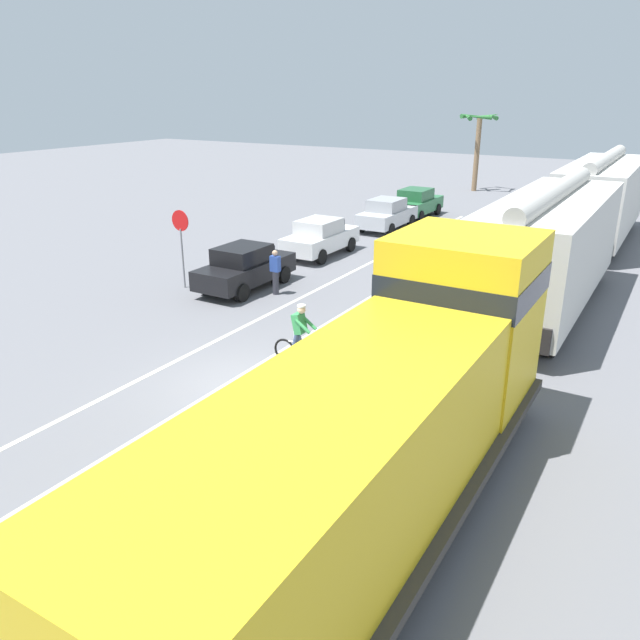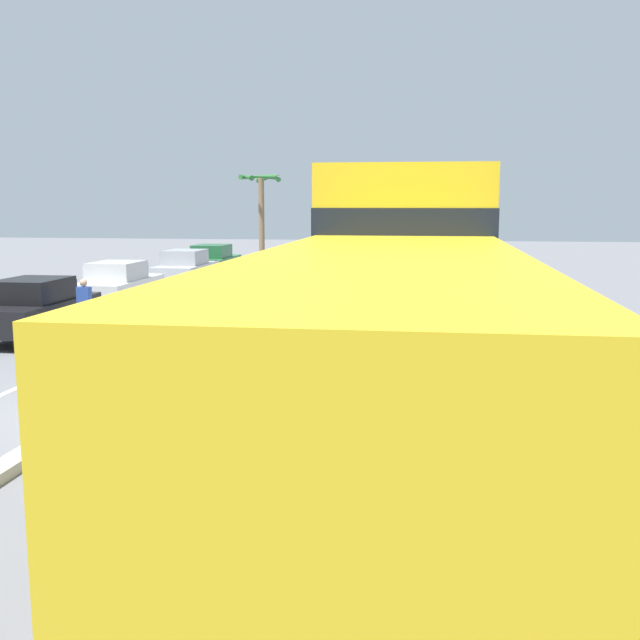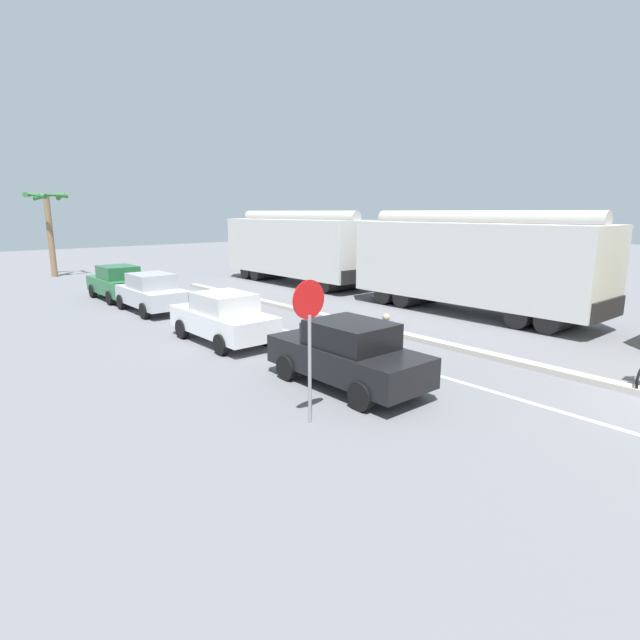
{
  "view_description": "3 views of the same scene",
  "coord_description": "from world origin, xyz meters",
  "px_view_note": "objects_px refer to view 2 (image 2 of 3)",
  "views": [
    {
      "loc": [
        8.86,
        -11.08,
        6.93
      ],
      "look_at": [
        0.6,
        2.82,
        0.93
      ],
      "focal_mm": 35.0,
      "sensor_mm": 36.0,
      "label": 1
    },
    {
      "loc": [
        5.57,
        -11.91,
        3.6
      ],
      "look_at": [
        3.63,
        1.24,
        1.51
      ],
      "focal_mm": 42.0,
      "sensor_mm": 36.0,
      "label": 2
    },
    {
      "loc": [
        -12.69,
        -1.82,
        4.14
      ],
      "look_at": [
        -3.52,
        8.9,
        1.06
      ],
      "focal_mm": 28.0,
      "sensor_mm": 36.0,
      "label": 3
    }
  ],
  "objects_px": {
    "parked_car_green": "(213,262)",
    "cyclist": "(172,348)",
    "hopper_car_middle": "(421,238)",
    "parked_car_black": "(37,308)",
    "parked_car_silver": "(186,269)",
    "parked_car_white": "(119,285)",
    "pedestrian_by_cars": "(85,308)",
    "hopper_car_lead": "(415,257)",
    "locomotive": "(395,347)",
    "palm_tree_near": "(261,195)"
  },
  "relations": [
    {
      "from": "cyclist",
      "to": "parked_car_white",
      "type": "bearing_deg",
      "value": 118.17
    },
    {
      "from": "parked_car_white",
      "to": "pedestrian_by_cars",
      "type": "relative_size",
      "value": 2.6
    },
    {
      "from": "palm_tree_near",
      "to": "parked_car_black",
      "type": "bearing_deg",
      "value": -89.78
    },
    {
      "from": "pedestrian_by_cars",
      "to": "parked_car_green",
      "type": "bearing_deg",
      "value": 94.47
    },
    {
      "from": "pedestrian_by_cars",
      "to": "hopper_car_middle",
      "type": "bearing_deg",
      "value": 59.77
    },
    {
      "from": "hopper_car_middle",
      "to": "parked_car_white",
      "type": "height_order",
      "value": "hopper_car_middle"
    },
    {
      "from": "locomotive",
      "to": "parked_car_green",
      "type": "bearing_deg",
      "value": 111.36
    },
    {
      "from": "parked_car_black",
      "to": "parked_car_green",
      "type": "height_order",
      "value": "same"
    },
    {
      "from": "hopper_car_middle",
      "to": "pedestrian_by_cars",
      "type": "xyz_separation_m",
      "value": [
        -8.56,
        -14.69,
        -1.23
      ]
    },
    {
      "from": "pedestrian_by_cars",
      "to": "cyclist",
      "type": "bearing_deg",
      "value": -49.41
    },
    {
      "from": "hopper_car_lead",
      "to": "parked_car_silver",
      "type": "height_order",
      "value": "hopper_car_lead"
    },
    {
      "from": "parked_car_silver",
      "to": "cyclist",
      "type": "relative_size",
      "value": 2.45
    },
    {
      "from": "locomotive",
      "to": "pedestrian_by_cars",
      "type": "height_order",
      "value": "locomotive"
    },
    {
      "from": "cyclist",
      "to": "pedestrian_by_cars",
      "type": "relative_size",
      "value": 1.06
    },
    {
      "from": "parked_car_black",
      "to": "parked_car_silver",
      "type": "height_order",
      "value": "same"
    },
    {
      "from": "parked_car_black",
      "to": "palm_tree_near",
      "type": "height_order",
      "value": "palm_tree_near"
    },
    {
      "from": "cyclist",
      "to": "pedestrian_by_cars",
      "type": "distance_m",
      "value": 6.26
    },
    {
      "from": "locomotive",
      "to": "palm_tree_near",
      "type": "xyz_separation_m",
      "value": [
        -10.01,
        36.45,
        2.26
      ]
    },
    {
      "from": "parked_car_silver",
      "to": "palm_tree_near",
      "type": "xyz_separation_m",
      "value": [
        -0.21,
        15.33,
        3.24
      ]
    },
    {
      "from": "palm_tree_near",
      "to": "hopper_car_middle",
      "type": "bearing_deg",
      "value": -51.73
    },
    {
      "from": "parked_car_green",
      "to": "hopper_car_lead",
      "type": "bearing_deg",
      "value": -52.79
    },
    {
      "from": "parked_car_white",
      "to": "pedestrian_by_cars",
      "type": "bearing_deg",
      "value": -75.21
    },
    {
      "from": "hopper_car_lead",
      "to": "parked_car_white",
      "type": "bearing_deg",
      "value": 165.81
    },
    {
      "from": "parked_car_green",
      "to": "pedestrian_by_cars",
      "type": "bearing_deg",
      "value": -85.53
    },
    {
      "from": "parked_car_silver",
      "to": "parked_car_green",
      "type": "xyz_separation_m",
      "value": [
        -0.01,
        3.95,
        0.0
      ]
    },
    {
      "from": "hopper_car_middle",
      "to": "parked_car_green",
      "type": "bearing_deg",
      "value": 172.33
    },
    {
      "from": "parked_car_white",
      "to": "palm_tree_near",
      "type": "relative_size",
      "value": 0.77
    },
    {
      "from": "hopper_car_middle",
      "to": "palm_tree_near",
      "type": "relative_size",
      "value": 1.94
    },
    {
      "from": "locomotive",
      "to": "parked_car_silver",
      "type": "relative_size",
      "value": 2.76
    },
    {
      "from": "hopper_car_middle",
      "to": "parked_car_white",
      "type": "xyz_separation_m",
      "value": [
        -10.04,
        -9.06,
        -1.26
      ]
    },
    {
      "from": "parked_car_white",
      "to": "parked_car_silver",
      "type": "height_order",
      "value": "same"
    },
    {
      "from": "parked_car_black",
      "to": "cyclist",
      "type": "relative_size",
      "value": 2.45
    },
    {
      "from": "hopper_car_middle",
      "to": "cyclist",
      "type": "xyz_separation_m",
      "value": [
        -4.49,
        -19.44,
        -1.26
      ]
    },
    {
      "from": "parked_car_silver",
      "to": "cyclist",
      "type": "bearing_deg",
      "value": -72.45
    },
    {
      "from": "hopper_car_lead",
      "to": "hopper_car_middle",
      "type": "height_order",
      "value": "same"
    },
    {
      "from": "parked_car_green",
      "to": "locomotive",
      "type": "bearing_deg",
      "value": -68.64
    },
    {
      "from": "locomotive",
      "to": "hopper_car_middle",
      "type": "xyz_separation_m",
      "value": [
        0.0,
        23.76,
        0.28
      ]
    },
    {
      "from": "locomotive",
      "to": "cyclist",
      "type": "bearing_deg",
      "value": 136.11
    },
    {
      "from": "parked_car_green",
      "to": "cyclist",
      "type": "height_order",
      "value": "cyclist"
    },
    {
      "from": "locomotive",
      "to": "hopper_car_lead",
      "type": "height_order",
      "value": "locomotive"
    },
    {
      "from": "parked_car_white",
      "to": "pedestrian_by_cars",
      "type": "distance_m",
      "value": 5.82
    },
    {
      "from": "parked_car_green",
      "to": "parked_car_white",
      "type": "bearing_deg",
      "value": -91.3
    },
    {
      "from": "parked_car_silver",
      "to": "parked_car_white",
      "type": "bearing_deg",
      "value": -92.16
    },
    {
      "from": "hopper_car_middle",
      "to": "parked_car_black",
      "type": "bearing_deg",
      "value": -124.0
    },
    {
      "from": "cyclist",
      "to": "palm_tree_near",
      "type": "relative_size",
      "value": 0.31
    },
    {
      "from": "parked_car_green",
      "to": "palm_tree_near",
      "type": "distance_m",
      "value": 11.83
    },
    {
      "from": "parked_car_white",
      "to": "palm_tree_near",
      "type": "height_order",
      "value": "palm_tree_near"
    },
    {
      "from": "hopper_car_middle",
      "to": "parked_car_white",
      "type": "relative_size",
      "value": 2.52
    },
    {
      "from": "locomotive",
      "to": "palm_tree_near",
      "type": "distance_m",
      "value": 37.87
    },
    {
      "from": "palm_tree_near",
      "to": "hopper_car_lead",
      "type": "bearing_deg",
      "value": -67.6
    }
  ]
}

